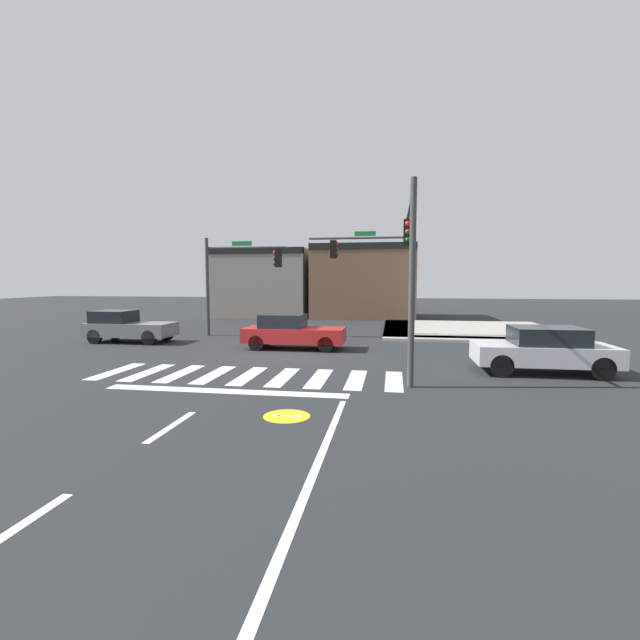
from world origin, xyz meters
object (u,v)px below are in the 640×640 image
at_px(traffic_signal_southeast, 410,248).
at_px(car_gray, 127,327).
at_px(traffic_signal_northeast, 376,262).
at_px(car_silver, 544,350).
at_px(traffic_signal_northwest, 239,270).
at_px(car_red, 292,332).

bearing_deg(traffic_signal_southeast, car_gray, 68.50).
bearing_deg(traffic_signal_northeast, car_silver, 124.59).
relative_size(traffic_signal_northeast, car_silver, 1.36).
xyz_separation_m(traffic_signal_northwest, car_silver, (13.05, -7.84, -2.81)).
relative_size(traffic_signal_southeast, car_silver, 1.37).
relative_size(traffic_signal_southeast, car_gray, 1.41).
xyz_separation_m(traffic_signal_northwest, traffic_signal_northeast, (7.28, 0.53, 0.37)).
relative_size(car_red, car_silver, 1.04).
height_order(traffic_signal_northeast, car_gray, traffic_signal_northeast).
xyz_separation_m(traffic_signal_northeast, traffic_signal_southeast, (1.44, -8.98, 0.10)).
xyz_separation_m(traffic_signal_northeast, car_red, (-3.47, -4.54, -3.20)).
bearing_deg(traffic_signal_southeast, traffic_signal_northwest, 45.91).
bearing_deg(traffic_signal_northeast, traffic_signal_northwest, 4.19).
xyz_separation_m(car_red, car_silver, (9.24, -3.83, 0.02)).
height_order(car_gray, car_red, car_gray).
bearing_deg(car_silver, car_red, -22.50).
distance_m(traffic_signal_southeast, car_red, 7.39).
bearing_deg(traffic_signal_northwest, traffic_signal_northeast, 4.19).
xyz_separation_m(traffic_signal_northwest, traffic_signal_southeast, (8.72, -8.44, 0.46)).
relative_size(traffic_signal_northeast, traffic_signal_southeast, 1.00).
distance_m(car_red, car_silver, 10.00).
height_order(traffic_signal_southeast, car_gray, traffic_signal_southeast).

